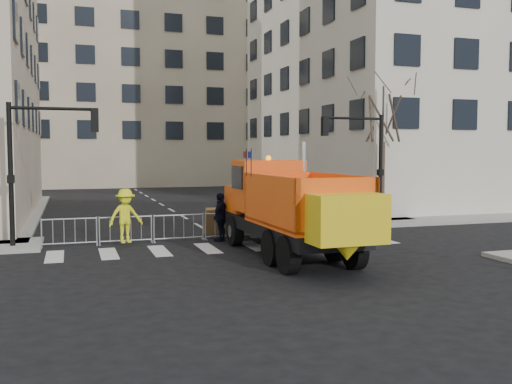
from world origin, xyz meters
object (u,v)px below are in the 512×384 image
object	(u,v)px
plow_truck	(291,206)
cop_b	(285,216)
cop_c	(221,217)
worker	(126,216)
cop_a	(284,219)
newspaper_box	(339,211)

from	to	relation	value
plow_truck	cop_b	world-z (taller)	plow_truck
cop_c	worker	distance (m)	3.77
worker	cop_a	bearing A→B (deg)	-16.01
plow_truck	cop_c	distance (m)	4.45
cop_b	cop_c	size ratio (longest dim) A/B	0.96
plow_truck	cop_a	bearing A→B (deg)	-18.69
cop_a	cop_c	xyz separation A→B (m)	(-2.72, 0.00, 0.17)
cop_a	cop_c	distance (m)	2.72
cop_c	newspaper_box	world-z (taller)	cop_c
worker	cop_c	bearing A→B (deg)	-15.22
cop_a	plow_truck	bearing A→B (deg)	47.12
cop_c	newspaper_box	size ratio (longest dim) A/B	1.79
cop_a	worker	bearing A→B (deg)	-23.88
cop_a	cop_c	bearing A→B (deg)	-24.98
cop_a	cop_b	distance (m)	0.14
cop_c	newspaper_box	bearing A→B (deg)	154.42
plow_truck	cop_b	xyz separation A→B (m)	(1.38, 4.17, -0.82)
newspaper_box	worker	bearing A→B (deg)	173.43
worker	newspaper_box	size ratio (longest dim) A/B	1.87
newspaper_box	cop_a	bearing A→B (deg)	-166.34
cop_a	worker	size ratio (longest dim) A/B	0.79
cop_b	worker	distance (m)	6.52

